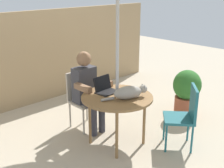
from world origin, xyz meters
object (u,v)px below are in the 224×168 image
object	(u,v)px
chair_occupied	(81,95)
patio_table	(117,101)
laptop	(105,87)
person_seated	(87,87)
potted_plant_near_fence	(187,91)
chair_empty	(186,112)
cat	(130,92)

from	to	relation	value
chair_occupied	patio_table	bearing A→B (deg)	-90.00
chair_occupied	laptop	size ratio (longest dim) A/B	2.83
patio_table	person_seated	world-z (taller)	person_seated
potted_plant_near_fence	person_seated	bearing A→B (deg)	153.93
chair_empty	laptop	xyz separation A→B (m)	(-0.61, 0.95, 0.27)
cat	chair_empty	bearing A→B (deg)	-44.45
patio_table	person_seated	size ratio (longest dim) A/B	0.80
laptop	cat	world-z (taller)	laptop
chair_occupied	chair_empty	distance (m)	1.61
chair_occupied	potted_plant_near_fence	xyz separation A→B (m)	(1.55, -0.91, -0.09)
patio_table	laptop	xyz separation A→B (m)	(0.00, 0.25, 0.13)
chair_empty	patio_table	bearing A→B (deg)	131.05
patio_table	cat	bearing A→B (deg)	-68.21
person_seated	laptop	size ratio (longest dim) A/B	3.92
chair_occupied	chair_empty	xyz separation A→B (m)	(0.61, -1.49, 0.00)
chair_occupied	potted_plant_near_fence	distance (m)	1.80
patio_table	cat	world-z (taller)	cat
chair_occupied	laptop	world-z (taller)	laptop
patio_table	person_seated	distance (m)	0.64
potted_plant_near_fence	laptop	bearing A→B (deg)	166.67
person_seated	chair_empty	bearing A→B (deg)	-65.45
chair_empty	laptop	distance (m)	1.16
chair_empty	laptop	world-z (taller)	laptop
patio_table	chair_occupied	size ratio (longest dim) A/B	1.10
chair_occupied	person_seated	xyz separation A→B (m)	(0.00, -0.16, 0.17)
potted_plant_near_fence	chair_empty	bearing A→B (deg)	-148.18
person_seated	cat	xyz separation A→B (m)	(0.07, -0.80, 0.12)
chair_occupied	person_seated	distance (m)	0.23
chair_occupied	cat	distance (m)	1.00
patio_table	chair_occupied	xyz separation A→B (m)	(0.00, 0.79, -0.14)
chair_occupied	laptop	distance (m)	0.61
chair_empty	person_seated	world-z (taller)	person_seated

